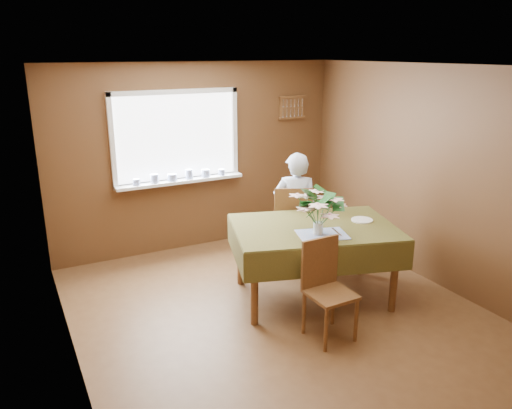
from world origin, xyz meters
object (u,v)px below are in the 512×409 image
dining_table (314,235)px  chair_near (326,284)px  chair_far (292,224)px  flower_bouquet (319,208)px  seated_woman (295,212)px

dining_table → chair_near: size_ratio=2.09×
chair_far → chair_near: bearing=95.2°
flower_bouquet → chair_far: bearing=72.9°
flower_bouquet → dining_table: bearing=64.3°
dining_table → chair_far: 0.83m
dining_table → seated_woman: size_ratio=1.34×
dining_table → chair_far: chair_far is taller
chair_near → flower_bouquet: flower_bouquet is taller
dining_table → chair_far: (0.20, 0.79, -0.16)m
dining_table → chair_near: chair_near is taller
chair_far → seated_woman: 0.17m
seated_woman → flower_bouquet: seated_woman is taller
dining_table → flower_bouquet: 0.46m
dining_table → seated_woman: bearing=90.0°
dining_table → chair_near: bearing=-97.9°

